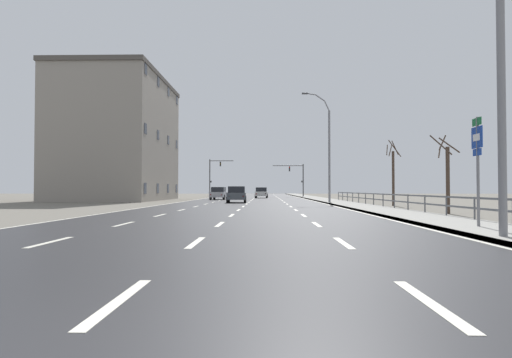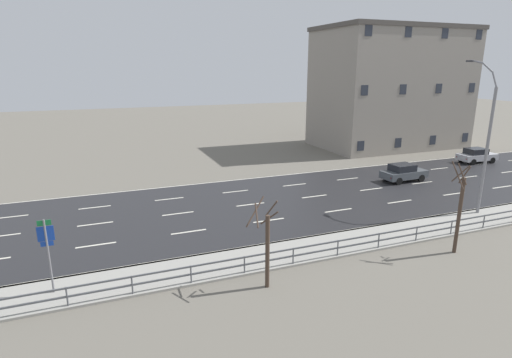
% 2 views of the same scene
% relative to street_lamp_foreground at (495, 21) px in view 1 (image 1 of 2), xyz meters
% --- Properties ---
extents(ground_plane, '(160.00, 160.00, 0.12)m').
position_rel_street_lamp_foreground_xyz_m(ground_plane, '(-7.47, 39.92, -5.61)').
color(ground_plane, '#666056').
extents(road_asphalt_strip, '(14.00, 120.00, 0.03)m').
position_rel_street_lamp_foreground_xyz_m(road_asphalt_strip, '(-7.47, 51.92, -5.54)').
color(road_asphalt_strip, '#232326').
rests_on(road_asphalt_strip, ground).
extents(sidewalk_right, '(3.00, 120.00, 0.12)m').
position_rel_street_lamp_foreground_xyz_m(sidewalk_right, '(0.96, 51.92, -5.49)').
color(sidewalk_right, gray).
rests_on(sidewalk_right, ground).
extents(guardrail, '(0.07, 39.92, 1.00)m').
position_rel_street_lamp_foreground_xyz_m(guardrail, '(2.38, 18.17, -4.84)').
color(guardrail, '#515459').
rests_on(guardrail, ground).
extents(street_lamp_foreground, '(2.32, 0.24, 11.29)m').
position_rel_street_lamp_foreground_xyz_m(street_lamp_foreground, '(0.00, 0.00, 0.00)').
color(street_lamp_foreground, slate).
rests_on(street_lamp_foreground, ground).
extents(street_lamp_midground, '(2.64, 0.24, 10.39)m').
position_rel_street_lamp_foreground_xyz_m(street_lamp_midground, '(-0.05, 29.58, -0.48)').
color(street_lamp_midground, slate).
rests_on(street_lamp_midground, ground).
extents(highway_sign, '(0.09, 0.68, 3.59)m').
position_rel_street_lamp_foreground_xyz_m(highway_sign, '(0.92, 2.90, -3.24)').
color(highway_sign, slate).
rests_on(highway_sign, ground).
extents(traffic_signal_right, '(5.16, 0.36, 5.51)m').
position_rel_street_lamp_foreground_xyz_m(traffic_signal_right, '(-0.56, 61.59, -1.87)').
color(traffic_signal_right, '#38383A').
rests_on(traffic_signal_right, ground).
extents(traffic_signal_left, '(4.12, 0.36, 6.41)m').
position_rel_street_lamp_foreground_xyz_m(traffic_signal_left, '(-14.71, 62.68, -1.44)').
color(traffic_signal_left, '#38383A').
rests_on(traffic_signal_left, ground).
extents(car_far_left, '(2.03, 4.20, 1.57)m').
position_rel_street_lamp_foreground_xyz_m(car_far_left, '(-11.65, 42.81, -4.74)').
color(car_far_left, '#B7B7BC').
rests_on(car_far_left, ground).
extents(car_near_right, '(1.93, 4.15, 1.57)m').
position_rel_street_lamp_foreground_xyz_m(car_near_right, '(-6.46, 52.97, -4.74)').
color(car_near_right, silver).
rests_on(car_near_right, ground).
extents(car_distant, '(1.96, 4.17, 1.57)m').
position_rel_street_lamp_foreground_xyz_m(car_distant, '(-8.61, 30.55, -4.74)').
color(car_distant, '#474C51').
rests_on(car_distant, ground).
extents(brick_building, '(10.95, 18.17, 14.60)m').
position_rel_street_lamp_foreground_xyz_m(brick_building, '(-23.39, 40.29, 1.77)').
color(brick_building, gray).
rests_on(brick_building, ground).
extents(bare_tree_near, '(1.29, 1.58, 4.22)m').
position_rel_street_lamp_foreground_xyz_m(bare_tree_near, '(3.77, 12.11, -3.51)').
color(bare_tree_near, '#423328').
rests_on(bare_tree_near, ground).
extents(bare_tree_mid, '(1.09, 1.15, 5.13)m').
position_rel_street_lamp_foreground_xyz_m(bare_tree_mid, '(4.17, 23.20, -3.11)').
color(bare_tree_mid, '#423328').
rests_on(bare_tree_mid, ground).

